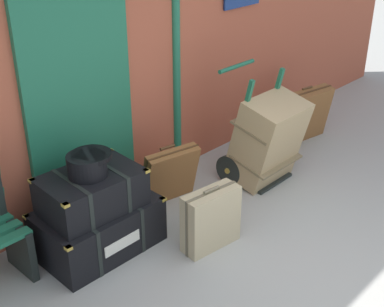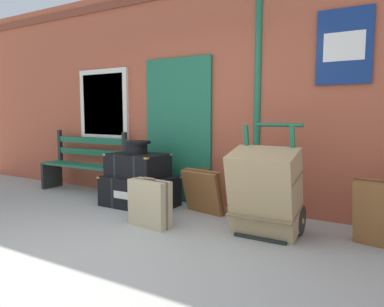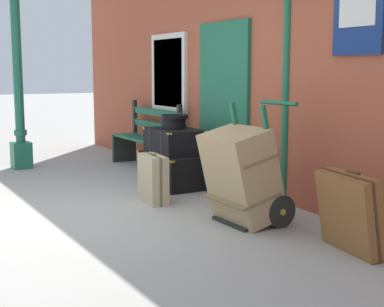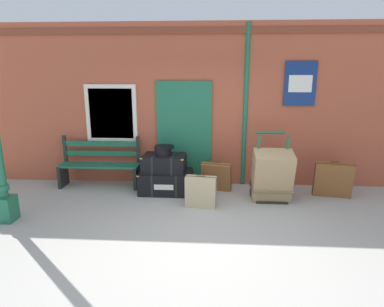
{
  "view_description": "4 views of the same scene",
  "coord_description": "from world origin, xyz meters",
  "px_view_note": "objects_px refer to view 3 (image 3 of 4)",
  "views": [
    {
      "loc": [
        -2.9,
        -1.24,
        2.79
      ],
      "look_at": [
        0.36,
        1.84,
        0.52
      ],
      "focal_mm": 48.99,
      "sensor_mm": 36.0,
      "label": 1
    },
    {
      "loc": [
        2.41,
        -2.01,
        1.3
      ],
      "look_at": [
        0.18,
        1.76,
        0.81
      ],
      "focal_mm": 33.49,
      "sensor_mm": 36.0,
      "label": 2
    },
    {
      "loc": [
        5.59,
        -1.58,
        1.5
      ],
      "look_at": [
        0.02,
        1.68,
        0.54
      ],
      "focal_mm": 52.74,
      "sensor_mm": 36.0,
      "label": 3
    },
    {
      "loc": [
        0.11,
        -4.16,
        2.31
      ],
      "look_at": [
        -0.25,
        1.78,
        0.81
      ],
      "focal_mm": 31.08,
      "sensor_mm": 36.0,
      "label": 4
    }
  ],
  "objects_px": {
    "platform_bench": "(147,139)",
    "suitcase_charcoal": "(224,174)",
    "steamer_trunk_middle": "(174,141)",
    "round_hatbox": "(174,121)",
    "lamp_post": "(19,95)",
    "suitcase_oxblood": "(153,179)",
    "steamer_trunk_base": "(176,169)",
    "suitcase_brown": "(350,213)",
    "porters_trolley": "(256,194)",
    "large_brown_trunk": "(241,176)"
  },
  "relations": [
    {
      "from": "steamer_trunk_base",
      "to": "suitcase_oxblood",
      "type": "distance_m",
      "value": 0.96
    },
    {
      "from": "steamer_trunk_base",
      "to": "round_hatbox",
      "type": "bearing_deg",
      "value": 179.4
    },
    {
      "from": "steamer_trunk_base",
      "to": "steamer_trunk_middle",
      "type": "distance_m",
      "value": 0.37
    },
    {
      "from": "lamp_post",
      "to": "steamer_trunk_middle",
      "type": "relative_size",
      "value": 3.52
    },
    {
      "from": "lamp_post",
      "to": "porters_trolley",
      "type": "distance_m",
      "value": 4.55
    },
    {
      "from": "porters_trolley",
      "to": "suitcase_brown",
      "type": "distance_m",
      "value": 1.17
    },
    {
      "from": "round_hatbox",
      "to": "suitcase_charcoal",
      "type": "bearing_deg",
      "value": 6.21
    },
    {
      "from": "steamer_trunk_middle",
      "to": "round_hatbox",
      "type": "relative_size",
      "value": 2.24
    },
    {
      "from": "suitcase_brown",
      "to": "suitcase_oxblood",
      "type": "height_order",
      "value": "suitcase_brown"
    },
    {
      "from": "steamer_trunk_middle",
      "to": "suitcase_oxblood",
      "type": "relative_size",
      "value": 1.45
    },
    {
      "from": "lamp_post",
      "to": "porters_trolley",
      "type": "xyz_separation_m",
      "value": [
        4.29,
        1.25,
        -0.85
      ]
    },
    {
      "from": "lamp_post",
      "to": "steamer_trunk_base",
      "type": "bearing_deg",
      "value": 31.12
    },
    {
      "from": "suitcase_brown",
      "to": "steamer_trunk_base",
      "type": "bearing_deg",
      "value": 178.68
    },
    {
      "from": "platform_bench",
      "to": "suitcase_charcoal",
      "type": "distance_m",
      "value": 2.36
    },
    {
      "from": "round_hatbox",
      "to": "suitcase_brown",
      "type": "height_order",
      "value": "round_hatbox"
    },
    {
      "from": "platform_bench",
      "to": "suitcase_brown",
      "type": "xyz_separation_m",
      "value": [
        4.5,
        -0.34,
        -0.11
      ]
    },
    {
      "from": "round_hatbox",
      "to": "suitcase_charcoal",
      "type": "xyz_separation_m",
      "value": [
        1.01,
        0.11,
        -0.55
      ]
    },
    {
      "from": "steamer_trunk_middle",
      "to": "porters_trolley",
      "type": "relative_size",
      "value": 0.7
    },
    {
      "from": "lamp_post",
      "to": "suitcase_oxblood",
      "type": "xyz_separation_m",
      "value": [
        3.03,
        0.74,
        -0.85
      ]
    },
    {
      "from": "platform_bench",
      "to": "suitcase_oxblood",
      "type": "relative_size",
      "value": 2.76
    },
    {
      "from": "porters_trolley",
      "to": "lamp_post",
      "type": "bearing_deg",
      "value": -163.72
    },
    {
      "from": "steamer_trunk_base",
      "to": "large_brown_trunk",
      "type": "height_order",
      "value": "large_brown_trunk"
    },
    {
      "from": "steamer_trunk_base",
      "to": "suitcase_brown",
      "type": "distance_m",
      "value": 3.12
    },
    {
      "from": "large_brown_trunk",
      "to": "suitcase_charcoal",
      "type": "relative_size",
      "value": 1.58
    },
    {
      "from": "platform_bench",
      "to": "suitcase_oxblood",
      "type": "height_order",
      "value": "platform_bench"
    },
    {
      "from": "large_brown_trunk",
      "to": "suitcase_brown",
      "type": "xyz_separation_m",
      "value": [
        1.17,
        0.26,
        -0.15
      ]
    },
    {
      "from": "platform_bench",
      "to": "steamer_trunk_middle",
      "type": "bearing_deg",
      "value": -11.16
    },
    {
      "from": "platform_bench",
      "to": "lamp_post",
      "type": "bearing_deg",
      "value": -119.67
    },
    {
      "from": "round_hatbox",
      "to": "large_brown_trunk",
      "type": "bearing_deg",
      "value": -9.6
    },
    {
      "from": "lamp_post",
      "to": "steamer_trunk_middle",
      "type": "bearing_deg",
      "value": 31.49
    },
    {
      "from": "steamer_trunk_middle",
      "to": "round_hatbox",
      "type": "xyz_separation_m",
      "value": [
        -0.01,
        -0.0,
        0.26
      ]
    },
    {
      "from": "suitcase_oxblood",
      "to": "lamp_post",
      "type": "bearing_deg",
      "value": -166.25
    },
    {
      "from": "steamer_trunk_base",
      "to": "suitcase_oxblood",
      "type": "bearing_deg",
      "value": -44.21
    },
    {
      "from": "porters_trolley",
      "to": "large_brown_trunk",
      "type": "bearing_deg",
      "value": -90.0
    },
    {
      "from": "steamer_trunk_base",
      "to": "porters_trolley",
      "type": "height_order",
      "value": "porters_trolley"
    },
    {
      "from": "steamer_trunk_middle",
      "to": "suitcase_brown",
      "type": "xyz_separation_m",
      "value": [
        3.15,
        -0.07,
        -0.25
      ]
    },
    {
      "from": "suitcase_brown",
      "to": "round_hatbox",
      "type": "bearing_deg",
      "value": 178.69
    },
    {
      "from": "large_brown_trunk",
      "to": "steamer_trunk_middle",
      "type": "bearing_deg",
      "value": 170.31
    },
    {
      "from": "steamer_trunk_middle",
      "to": "suitcase_brown",
      "type": "distance_m",
      "value": 3.16
    },
    {
      "from": "round_hatbox",
      "to": "porters_trolley",
      "type": "bearing_deg",
      "value": -4.62
    },
    {
      "from": "lamp_post",
      "to": "suitcase_charcoal",
      "type": "distance_m",
      "value": 3.73
    },
    {
      "from": "suitcase_oxblood",
      "to": "suitcase_charcoal",
      "type": "bearing_deg",
      "value": 70.57
    },
    {
      "from": "steamer_trunk_base",
      "to": "porters_trolley",
      "type": "relative_size",
      "value": 0.85
    },
    {
      "from": "lamp_post",
      "to": "large_brown_trunk",
      "type": "relative_size",
      "value": 3.08
    },
    {
      "from": "suitcase_brown",
      "to": "lamp_post",
      "type": "bearing_deg",
      "value": -166.19
    },
    {
      "from": "large_brown_trunk",
      "to": "suitcase_brown",
      "type": "bearing_deg",
      "value": 12.76
    },
    {
      "from": "suitcase_charcoal",
      "to": "suitcase_oxblood",
      "type": "bearing_deg",
      "value": -109.43
    },
    {
      "from": "lamp_post",
      "to": "round_hatbox",
      "type": "relative_size",
      "value": 7.91
    },
    {
      "from": "large_brown_trunk",
      "to": "steamer_trunk_base",
      "type": "bearing_deg",
      "value": 170.21
    },
    {
      "from": "lamp_post",
      "to": "steamer_trunk_middle",
      "type": "xyz_separation_m",
      "value": [
        2.31,
        1.41,
        -0.54
      ]
    }
  ]
}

